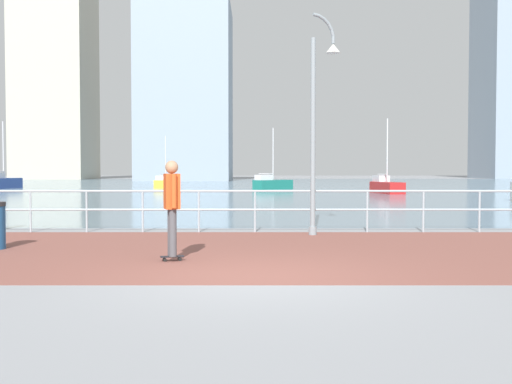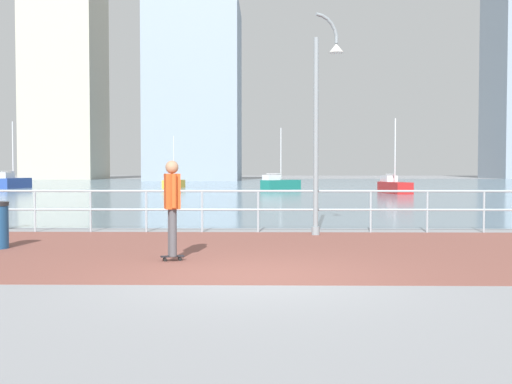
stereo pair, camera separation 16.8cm
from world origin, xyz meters
TOP-DOWN VIEW (x-y plane):
  - ground at (0.00, 40.00)m, footprint 220.00×220.00m
  - brick_paving at (0.00, 2.85)m, footprint 28.00×6.95m
  - harbor_water at (0.00, 51.32)m, footprint 180.00×88.00m
  - waterfront_railing at (0.00, 6.32)m, footprint 25.25×0.06m
  - lamppost at (1.53, 5.79)m, footprint 0.77×0.49m
  - skateboarder at (-1.41, 1.54)m, footprint 0.41×0.55m
  - sailboat_yellow at (-21.10, 41.80)m, footprint 1.72×4.11m
  - sailboat_ivory at (8.63, 31.29)m, footprint 1.70×3.64m
  - sailboat_navy at (1.29, 39.35)m, footprint 3.28×3.14m
  - sailboat_red at (-7.74, 43.08)m, footprint 1.59×3.30m
  - tower_steel at (-10.14, 80.02)m, footprint 12.96×14.90m
  - tower_beige at (-33.34, 92.59)m, footprint 11.63×12.09m

SIDE VIEW (x-z plane):
  - ground at x=0.00m, z-range 0.00..0.00m
  - harbor_water at x=0.00m, z-range 0.00..0.00m
  - brick_paving at x=0.00m, z-range 0.00..0.01m
  - sailboat_red at x=-7.74m, z-range -1.80..2.65m
  - sailboat_navy at x=1.29m, z-range -1.97..2.90m
  - sailboat_ivory at x=8.63m, z-range -1.99..2.93m
  - sailboat_yellow at x=-21.10m, z-range -2.27..3.34m
  - waterfront_railing at x=0.00m, z-range 0.20..1.26m
  - skateboarder at x=-1.41m, z-range 0.17..1.89m
  - lamppost at x=1.53m, z-range 0.28..5.56m
  - tower_steel at x=-10.14m, z-range -0.83..26.65m
  - tower_beige at x=-33.34m, z-range -0.83..41.47m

